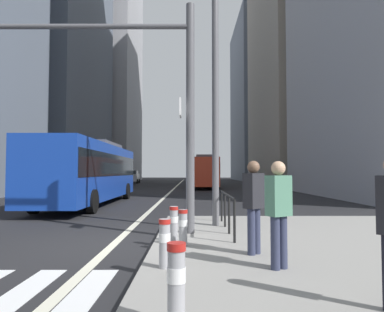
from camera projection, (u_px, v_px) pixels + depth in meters
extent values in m
plane|color=black|center=(168.00, 193.00, 28.51)|extent=(160.00, 160.00, 0.00)
cube|color=gray|center=(361.00, 249.00, 7.55)|extent=(9.00, 10.00, 0.15)
cube|color=silver|center=(4.00, 305.00, 4.53)|extent=(0.45, 3.20, 0.01)
cube|color=silver|center=(74.00, 305.00, 4.53)|extent=(0.45, 3.20, 0.01)
cube|color=silver|center=(144.00, 305.00, 4.54)|extent=(0.45, 3.20, 0.01)
cube|color=silver|center=(214.00, 305.00, 4.54)|extent=(0.45, 3.20, 0.01)
cube|color=beige|center=(174.00, 188.00, 38.50)|extent=(0.20, 80.00, 0.01)
cube|color=slate|center=(57.00, 14.00, 46.74)|extent=(10.02, 20.50, 45.37)
cube|color=#9E9EA3|center=(100.00, 49.00, 69.35)|extent=(13.57, 18.36, 51.71)
cube|color=gray|center=(303.00, 15.00, 47.64)|extent=(12.08, 20.36, 45.87)
cube|color=slate|center=(263.00, 101.00, 73.82)|extent=(11.75, 22.49, 33.08)
cube|color=#14389E|center=(89.00, 172.00, 18.42)|extent=(2.54, 12.15, 2.75)
cube|color=black|center=(89.00, 165.00, 18.44)|extent=(2.58, 11.91, 1.10)
cube|color=#4C4C51|center=(99.00, 145.00, 20.31)|extent=(1.77, 4.38, 0.30)
cylinder|color=black|center=(91.00, 201.00, 14.49)|extent=(0.30, 1.00, 1.00)
cylinder|color=black|center=(33.00, 202.00, 14.48)|extent=(0.30, 1.00, 1.00)
cylinder|color=black|center=(125.00, 191.00, 22.26)|extent=(0.30, 1.00, 1.00)
cylinder|color=black|center=(87.00, 191.00, 22.24)|extent=(0.30, 1.00, 1.00)
cube|color=red|center=(203.00, 172.00, 37.15)|extent=(2.53, 10.54, 2.75)
cube|color=black|center=(203.00, 169.00, 37.17)|extent=(2.57, 10.33, 1.10)
cube|color=#4C4C51|center=(204.00, 157.00, 35.64)|extent=(1.76, 3.80, 0.30)
cylinder|color=black|center=(192.00, 183.00, 40.46)|extent=(0.30, 1.00, 1.00)
cylinder|color=black|center=(213.00, 183.00, 40.47)|extent=(0.30, 1.00, 1.00)
cylinder|color=black|center=(192.00, 185.00, 33.72)|extent=(0.30, 1.00, 1.00)
cylinder|color=black|center=(217.00, 185.00, 33.74)|extent=(0.30, 1.00, 1.00)
cube|color=silver|center=(131.00, 177.00, 53.46)|extent=(1.97, 4.36, 1.10)
cube|color=black|center=(131.00, 172.00, 53.65)|extent=(1.60, 2.38, 0.52)
cylinder|color=black|center=(136.00, 181.00, 52.03)|extent=(0.25, 0.65, 0.64)
cylinder|color=black|center=(124.00, 181.00, 51.94)|extent=(0.25, 0.65, 0.64)
cylinder|color=black|center=(138.00, 181.00, 54.93)|extent=(0.25, 0.65, 0.64)
cylinder|color=black|center=(126.00, 181.00, 54.85)|extent=(0.25, 0.65, 0.64)
cube|color=#B2A899|center=(203.00, 177.00, 59.86)|extent=(1.91, 4.18, 1.10)
cube|color=black|center=(203.00, 172.00, 59.75)|extent=(1.57, 2.28, 0.52)
cylinder|color=black|center=(197.00, 180.00, 61.27)|extent=(0.24, 0.65, 0.64)
cylinder|color=black|center=(208.00, 180.00, 61.21)|extent=(0.24, 0.65, 0.64)
cylinder|color=black|center=(197.00, 180.00, 58.46)|extent=(0.24, 0.65, 0.64)
cylinder|color=black|center=(208.00, 180.00, 58.41)|extent=(0.24, 0.65, 0.64)
cylinder|color=#515156|center=(189.00, 117.00, 9.17)|extent=(0.22, 0.22, 6.00)
cylinder|color=#515156|center=(80.00, 26.00, 9.27)|extent=(5.76, 0.14, 0.14)
cube|color=white|center=(179.00, 108.00, 9.00)|extent=(0.04, 0.60, 0.44)
cylinder|color=#56565B|center=(214.00, 91.00, 10.53)|extent=(0.20, 0.20, 8.00)
cylinder|color=#99999E|center=(175.00, 285.00, 3.57)|extent=(0.18, 0.18, 0.85)
cylinder|color=white|center=(175.00, 275.00, 3.57)|extent=(0.19, 0.19, 0.15)
cylinder|color=#B21E19|center=(175.00, 247.00, 3.58)|extent=(0.20, 0.20, 0.08)
cylinder|color=#99999E|center=(164.00, 243.00, 5.76)|extent=(0.18, 0.18, 0.80)
cylinder|color=white|center=(164.00, 238.00, 5.76)|extent=(0.19, 0.19, 0.14)
cylinder|color=#B21E19|center=(164.00, 221.00, 5.78)|extent=(0.20, 0.20, 0.08)
cylinder|color=#99999E|center=(182.00, 227.00, 7.52)|extent=(0.18, 0.18, 0.76)
cylinder|color=white|center=(182.00, 223.00, 7.53)|extent=(0.19, 0.19, 0.14)
cylinder|color=#B21E19|center=(182.00, 211.00, 7.54)|extent=(0.20, 0.20, 0.08)
cylinder|color=#99999E|center=(173.00, 224.00, 7.98)|extent=(0.18, 0.18, 0.78)
cylinder|color=white|center=(173.00, 220.00, 7.99)|extent=(0.19, 0.19, 0.14)
cylinder|color=#B21E19|center=(173.00, 208.00, 8.00)|extent=(0.20, 0.20, 0.08)
cylinder|color=black|center=(233.00, 221.00, 7.82)|extent=(0.06, 0.06, 0.95)
cylinder|color=black|center=(228.00, 215.00, 8.95)|extent=(0.06, 0.06, 0.95)
cylinder|color=black|center=(224.00, 210.00, 10.08)|extent=(0.06, 0.06, 0.95)
cylinder|color=black|center=(221.00, 206.00, 11.21)|extent=(0.06, 0.06, 0.95)
cylinder|color=black|center=(226.00, 195.00, 9.54)|extent=(0.06, 3.40, 0.06)
cylinder|color=#2D334C|center=(274.00, 243.00, 5.67)|extent=(0.15, 0.15, 0.85)
cylinder|color=#2D334C|center=(282.00, 242.00, 5.75)|extent=(0.15, 0.15, 0.85)
cube|color=#4C7F66|center=(277.00, 196.00, 5.74)|extent=(0.45, 0.40, 0.66)
sphere|color=tan|center=(277.00, 168.00, 5.76)|extent=(0.23, 0.23, 0.23)
cylinder|color=#2D334C|center=(255.00, 231.00, 6.78)|extent=(0.15, 0.15, 0.87)
cylinder|color=#2D334C|center=(250.00, 232.00, 6.67)|extent=(0.15, 0.15, 0.87)
cube|color=#232328|center=(253.00, 191.00, 6.76)|extent=(0.44, 0.43, 0.67)
sphere|color=brown|center=(252.00, 167.00, 6.78)|extent=(0.24, 0.24, 0.24)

